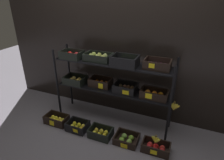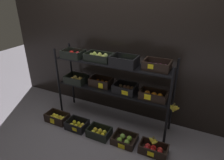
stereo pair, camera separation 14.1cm
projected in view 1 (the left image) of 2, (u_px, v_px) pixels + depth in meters
ground_plane at (112, 120)px, 3.07m from camera, size 10.00×10.00×0.00m
storefront_wall at (121, 51)px, 2.95m from camera, size 4.10×0.12×2.05m
display_rack at (113, 76)px, 2.74m from camera, size 1.83×0.37×1.10m
crate_ground_lemon at (57, 120)px, 2.98m from camera, size 0.35×0.22×0.13m
crate_ground_left_lemon at (78, 126)px, 2.84m from camera, size 0.30×0.24×0.13m
crate_ground_center_lemon at (100, 133)px, 2.71m from camera, size 0.31×0.23×0.12m
crate_ground_apple_green at (127, 139)px, 2.61m from camera, size 0.31×0.27×0.10m
crate_ground_apple_red at (156, 148)px, 2.46m from camera, size 0.35×0.21×0.12m
banana_bunch_loose at (156, 140)px, 2.41m from camera, size 0.13×0.05×0.13m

